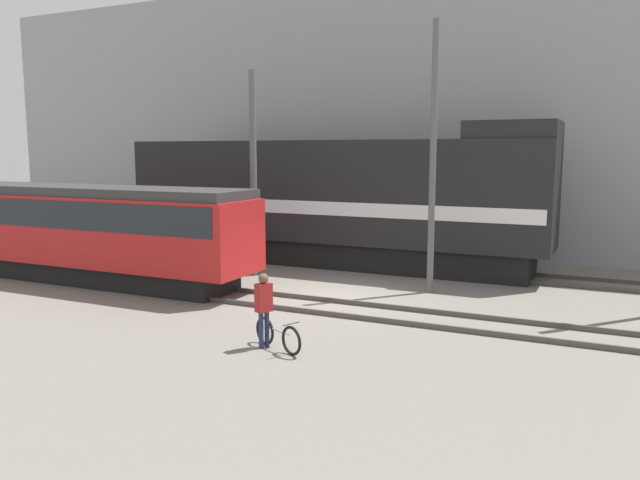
# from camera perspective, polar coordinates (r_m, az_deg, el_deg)

# --- Properties ---
(ground_plane) EXTENTS (120.00, 120.00, 0.00)m
(ground_plane) POSITION_cam_1_polar(r_m,az_deg,el_deg) (19.07, 0.76, -5.30)
(ground_plane) COLOR slate
(track_near) EXTENTS (60.00, 1.50, 0.14)m
(track_near) POSITION_cam_1_polar(r_m,az_deg,el_deg) (17.97, -0.90, -5.91)
(track_near) COLOR #47423D
(track_near) RESTS_ON ground
(track_far) EXTENTS (60.00, 1.51, 0.14)m
(track_far) POSITION_cam_1_polar(r_m,az_deg,el_deg) (23.95, 6.12, -2.41)
(track_far) COLOR #47423D
(track_far) RESTS_ON ground
(building_backdrop) EXTENTS (46.77, 6.00, 11.91)m
(building_backdrop) POSITION_cam_1_polar(r_m,az_deg,el_deg) (29.93, 10.57, 10.91)
(building_backdrop) COLOR #99999E
(building_backdrop) RESTS_ON ground
(freight_locomotive) EXTENTS (16.81, 3.04, 5.43)m
(freight_locomotive) POSITION_cam_1_polar(r_m,az_deg,el_deg) (24.47, 1.14, 3.70)
(freight_locomotive) COLOR black
(freight_locomotive) RESTS_ON ground
(streetcar) EXTENTS (12.92, 2.54, 3.26)m
(streetcar) POSITION_cam_1_polar(r_m,az_deg,el_deg) (22.77, -20.83, 1.13)
(streetcar) COLOR black
(streetcar) RESTS_ON ground
(bicycle) EXTENTS (1.53, 0.78, 0.72)m
(bicycle) POSITION_cam_1_polar(r_m,az_deg,el_deg) (14.15, -3.88, -8.70)
(bicycle) COLOR black
(bicycle) RESTS_ON ground
(person) EXTENTS (0.35, 0.42, 1.72)m
(person) POSITION_cam_1_polar(r_m,az_deg,el_deg) (14.15, -5.17, -5.73)
(person) COLOR #232D4C
(person) RESTS_ON ground
(utility_pole_left) EXTENTS (0.24, 0.24, 7.21)m
(utility_pole_left) POSITION_cam_1_polar(r_m,az_deg,el_deg) (22.21, -6.10, 5.96)
(utility_pole_left) COLOR #595959
(utility_pole_left) RESTS_ON ground
(utility_pole_center) EXTENTS (0.20, 0.20, 8.36)m
(utility_pole_center) POSITION_cam_1_polar(r_m,az_deg,el_deg) (19.62, 10.28, 7.27)
(utility_pole_center) COLOR #595959
(utility_pole_center) RESTS_ON ground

